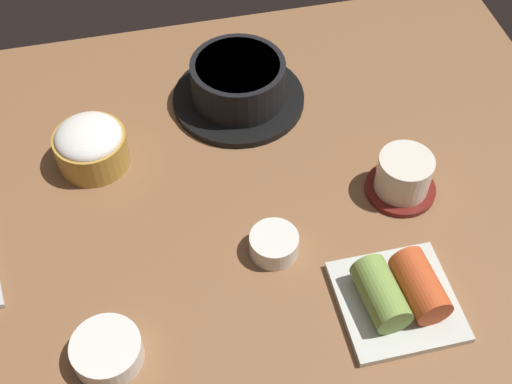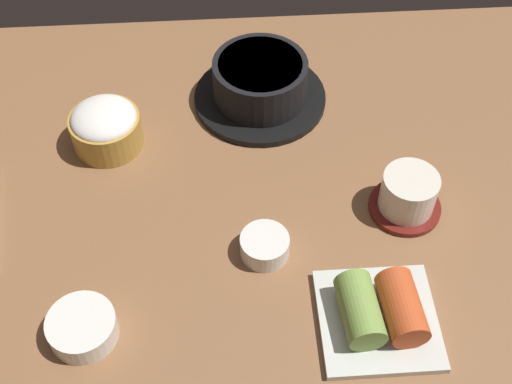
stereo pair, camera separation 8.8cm
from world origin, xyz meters
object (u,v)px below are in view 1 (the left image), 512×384
(tea_cup_with_saucer, at_px, (403,176))
(kimchi_plate, at_px, (399,294))
(rice_bowl, at_px, (91,145))
(banchan_cup_center, at_px, (274,244))
(side_bowl_near, at_px, (107,351))
(stone_pot, at_px, (238,84))

(tea_cup_with_saucer, relative_size, kimchi_plate, 0.69)
(rice_bowl, relative_size, banchan_cup_center, 1.60)
(side_bowl_near, bearing_deg, rice_bowl, 88.44)
(tea_cup_with_saucer, height_order, kimchi_plate, tea_cup_with_saucer)
(rice_bowl, xyz_separation_m, kimchi_plate, (0.33, -0.31, -0.01))
(rice_bowl, distance_m, side_bowl_near, 0.30)
(rice_bowl, distance_m, kimchi_plate, 0.45)
(kimchi_plate, relative_size, side_bowl_near, 1.72)
(kimchi_plate, xyz_separation_m, side_bowl_near, (-0.34, 0.01, -0.01))
(stone_pot, distance_m, kimchi_plate, 0.39)
(tea_cup_with_saucer, relative_size, banchan_cup_center, 1.53)
(kimchi_plate, distance_m, side_bowl_near, 0.34)
(rice_bowl, height_order, tea_cup_with_saucer, rice_bowl)
(stone_pot, distance_m, side_bowl_near, 0.43)
(kimchi_plate, bearing_deg, banchan_cup_center, 139.55)
(rice_bowl, bearing_deg, kimchi_plate, -42.90)
(stone_pot, bearing_deg, kimchi_plate, -73.84)
(stone_pot, height_order, rice_bowl, stone_pot)
(banchan_cup_center, relative_size, kimchi_plate, 0.45)
(stone_pot, xyz_separation_m, rice_bowl, (-0.22, -0.07, -0.00))
(rice_bowl, bearing_deg, side_bowl_near, -91.56)
(kimchi_plate, bearing_deg, tea_cup_with_saucer, 68.23)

